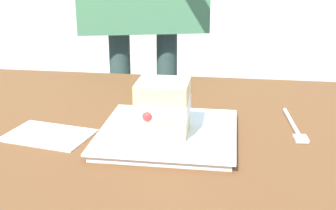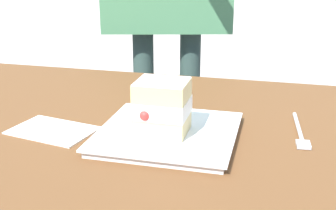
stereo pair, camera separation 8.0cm
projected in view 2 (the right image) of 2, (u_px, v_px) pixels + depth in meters
name	position (u px, v px, depth m)	size (l,w,h in m)	color
patio_table	(35.00, 190.00, 0.81)	(1.50, 1.05, 0.71)	brown
dessert_plate	(168.00, 134.00, 0.82)	(0.25, 0.25, 0.02)	white
cake_slice	(162.00, 107.00, 0.79)	(0.09, 0.09, 0.10)	#EAD18C
dessert_fork	(300.00, 132.00, 0.84)	(0.03, 0.17, 0.01)	silver
paper_napkin	(54.00, 130.00, 0.85)	(0.17, 0.13, 0.00)	silver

